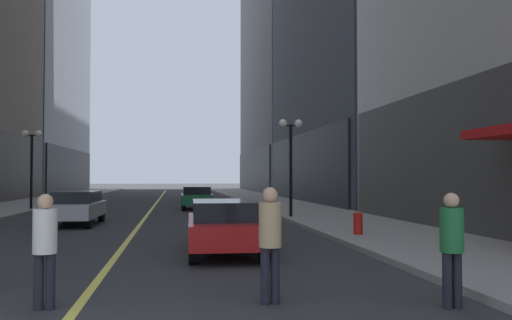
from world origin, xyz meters
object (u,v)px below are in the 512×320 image
at_px(street_lamp_left_far, 32,152).
at_px(fire_hydrant_right, 358,226).
at_px(car_green, 196,197).
at_px(pedestrian_in_green_parka, 452,241).
at_px(pedestrian_in_white_shirt, 45,242).
at_px(car_red, 225,225).
at_px(street_lamp_right_mid, 291,146).
at_px(car_silver, 76,207).
at_px(traffic_light_near_right, 478,38).
at_px(pedestrian_in_tan_trench, 270,235).

relative_size(street_lamp_left_far, fire_hydrant_right, 5.54).
distance_m(car_green, pedestrian_in_green_parka, 24.44).
bearing_deg(street_lamp_left_far, pedestrian_in_white_shirt, -75.36).
distance_m(car_red, street_lamp_right_mid, 10.96).
bearing_deg(car_silver, traffic_light_near_right, -63.40).
xyz_separation_m(street_lamp_left_far, street_lamp_right_mid, (12.80, -7.63, 0.00)).
relative_size(pedestrian_in_tan_trench, traffic_light_near_right, 0.31).
bearing_deg(fire_hydrant_right, car_red, -149.60).
xyz_separation_m(car_silver, street_lamp_right_mid, (8.88, 1.15, 2.54)).
xyz_separation_m(pedestrian_in_white_shirt, traffic_light_near_right, (5.79, -1.61, 2.77)).
distance_m(car_red, pedestrian_in_white_shirt, 6.04).
height_order(pedestrian_in_white_shirt, fire_hydrant_right, pedestrian_in_white_shirt).
relative_size(car_silver, pedestrian_in_white_shirt, 2.60).
distance_m(traffic_light_near_right, street_lamp_left_far, 27.10).
height_order(street_lamp_left_far, street_lamp_right_mid, same).
height_order(car_green, pedestrian_in_white_shirt, pedestrian_in_white_shirt).
bearing_deg(street_lamp_right_mid, car_silver, -172.60).
relative_size(car_silver, pedestrian_in_tan_trench, 2.47).
bearing_deg(car_red, car_green, 90.14).
distance_m(traffic_light_near_right, street_lamp_right_mid, 16.82).
height_order(car_red, fire_hydrant_right, car_red).
height_order(car_silver, street_lamp_right_mid, street_lamp_right_mid).
distance_m(pedestrian_in_white_shirt, street_lamp_left_far, 23.67).
bearing_deg(car_red, street_lamp_left_far, 117.13).
bearing_deg(pedestrian_in_tan_trench, street_lamp_left_far, 111.93).
distance_m(street_lamp_left_far, fire_hydrant_right, 20.31).
bearing_deg(car_red, traffic_light_near_right, -68.13).
relative_size(car_green, pedestrian_in_green_parka, 2.41).
xyz_separation_m(car_green, traffic_light_near_right, (2.78, -25.11, 3.03)).
bearing_deg(pedestrian_in_green_parka, street_lamp_left_far, 116.57).
bearing_deg(fire_hydrant_right, street_lamp_right_mid, 93.84).
bearing_deg(pedestrian_in_white_shirt, car_silver, 98.24).
bearing_deg(car_silver, street_lamp_right_mid, 7.40).
xyz_separation_m(pedestrian_in_tan_trench, street_lamp_left_far, (-9.23, 22.92, 2.23)).
relative_size(street_lamp_right_mid, fire_hydrant_right, 5.54).
xyz_separation_m(car_red, pedestrian_in_green_parka, (2.78, -5.98, 0.26)).
height_order(car_red, pedestrian_in_tan_trench, pedestrian_in_tan_trench).
distance_m(car_red, fire_hydrant_right, 4.98).
bearing_deg(car_green, fire_hydrant_right, -74.65).
bearing_deg(pedestrian_in_green_parka, fire_hydrant_right, 79.95).
relative_size(car_green, pedestrian_in_tan_trench, 2.30).
bearing_deg(car_green, pedestrian_in_green_parka, -83.36).
xyz_separation_m(car_green, street_lamp_right_mid, (3.83, -8.32, 2.54)).
bearing_deg(street_lamp_left_far, pedestrian_in_green_parka, -63.43).
relative_size(car_silver, street_lamp_left_far, 0.98).
bearing_deg(street_lamp_left_far, car_green, 4.45).
distance_m(pedestrian_in_white_shirt, pedestrian_in_tan_trench, 3.27).
height_order(pedestrian_in_green_parka, fire_hydrant_right, pedestrian_in_green_parka).
bearing_deg(pedestrian_in_green_parka, car_green, 96.64).
distance_m(car_silver, car_green, 10.74).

